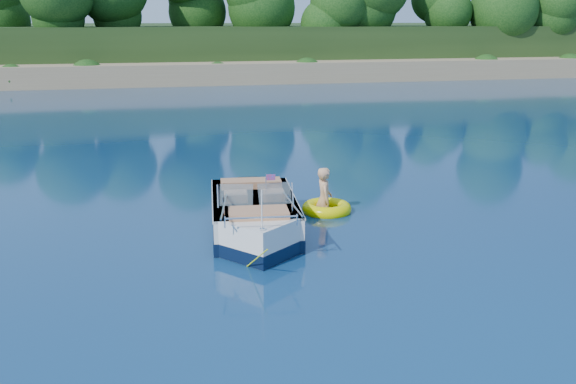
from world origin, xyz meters
name	(u,v)px	position (x,y,z in m)	size (l,w,h in m)	color
ground	(379,251)	(0.00, 0.00, 0.00)	(160.00, 160.00, 0.00)	#091D3F
shoreline	(178,52)	(0.00, 63.77, 0.98)	(170.00, 59.00, 6.00)	#927855
treeline	(194,6)	(0.04, 41.01, 5.55)	(150.00, 7.12, 8.19)	black
motorboat	(255,220)	(-2.26, 1.62, 0.33)	(2.19, 5.13, 1.71)	white
tow_tube	(327,209)	(-0.26, 2.88, 0.08)	(1.42, 1.42, 0.32)	#EEE600
boy	(324,211)	(-0.31, 2.96, 0.00)	(0.61, 0.40, 1.67)	tan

